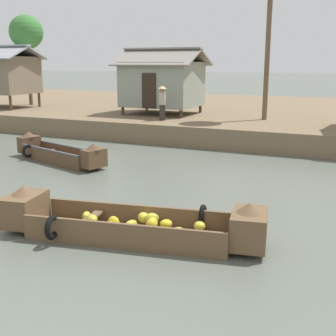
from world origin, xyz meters
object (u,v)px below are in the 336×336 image
(cargo_boat_upstream, at_px, (59,153))
(palm_tree_mid, at_px, (26,33))
(banana_boat, at_px, (131,223))
(stilt_house_mid_left, at_px, (162,83))
(vendor_person, at_px, (162,101))
(stilt_house_left, at_px, (1,74))

(cargo_boat_upstream, bearing_deg, palm_tree_mid, 134.88)
(banana_boat, xyz_separation_m, stilt_house_mid_left, (-5.92, 14.35, 2.25))
(stilt_house_mid_left, bearing_deg, vendor_person, -65.19)
(stilt_house_left, distance_m, stilt_house_mid_left, 10.60)
(banana_boat, distance_m, stilt_house_left, 21.43)
(stilt_house_left, xyz_separation_m, vendor_person, (11.74, -1.64, -1.13))
(banana_boat, height_order, palm_tree_mid, palm_tree_mid)
(stilt_house_left, bearing_deg, stilt_house_mid_left, 4.92)
(cargo_boat_upstream, bearing_deg, stilt_house_mid_left, 88.94)
(stilt_house_mid_left, distance_m, palm_tree_mid, 10.68)
(cargo_boat_upstream, bearing_deg, stilt_house_left, 142.45)
(cargo_boat_upstream, distance_m, vendor_person, 6.67)
(stilt_house_left, height_order, vendor_person, stilt_house_left)
(palm_tree_mid, xyz_separation_m, vendor_person, (11.38, -3.73, -3.67))
(stilt_house_mid_left, bearing_deg, cargo_boat_upstream, -91.06)
(palm_tree_mid, bearing_deg, stilt_house_mid_left, -6.61)
(stilt_house_mid_left, relative_size, palm_tree_mid, 0.78)
(stilt_house_left, distance_m, vendor_person, 11.90)
(cargo_boat_upstream, relative_size, palm_tree_mid, 0.80)
(stilt_house_mid_left, bearing_deg, palm_tree_mid, 173.39)
(palm_tree_mid, relative_size, vendor_person, 3.45)
(cargo_boat_upstream, xyz_separation_m, stilt_house_left, (-10.39, 7.99, 2.65))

